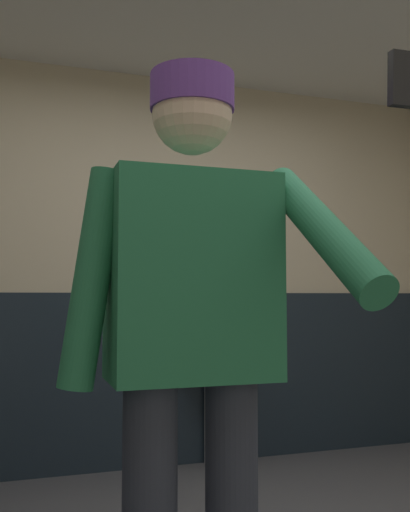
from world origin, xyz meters
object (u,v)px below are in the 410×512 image
object	(u,v)px
cell_phone	(403,79)
soap_dispenser	(200,266)
urinal_solo	(213,346)
person	(193,333)

from	to	relation	value
cell_phone	soap_dispenser	distance (m)	2.75
urinal_solo	person	bearing A→B (deg)	-110.30
person	soap_dispenser	size ratio (longest dim) A/B	9.42
soap_dispenser	urinal_solo	bearing A→B (deg)	-67.12
person	cell_phone	bearing A→B (deg)	-60.38
soap_dispenser	person	bearing A→B (deg)	-108.11
urinal_solo	person	world-z (taller)	person
person	soap_dispenser	bearing A→B (deg)	71.89
urinal_solo	soap_dispenser	bearing A→B (deg)	112.88
urinal_solo	cell_phone	bearing A→B (deg)	-100.63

